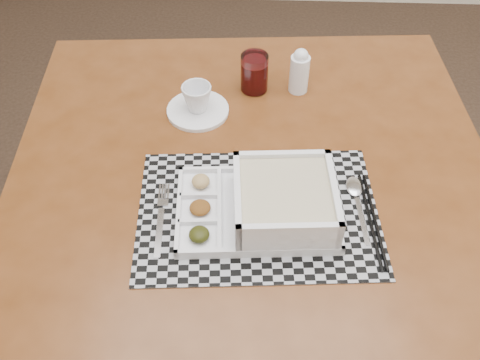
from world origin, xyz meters
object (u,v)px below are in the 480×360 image
Objects in this scene: dining_table at (252,199)px; juice_glass at (254,74)px; serving_tray at (276,204)px; creamer_bottle at (299,71)px; cup at (197,98)px.

juice_glass reaches higher than dining_table.
dining_table is 3.37× the size of serving_tray.
creamer_bottle is (0.11, 0.00, 0.01)m from juice_glass.
juice_glass reaches higher than serving_tray.
juice_glass is 0.83× the size of creamer_bottle.
cup is (-0.19, 0.31, 0.01)m from serving_tray.
creamer_bottle reaches higher than dining_table.
dining_table is at bearing -41.29° from cup.
serving_tray is at bearing -97.95° from creamer_bottle.
cup is 0.16m from juice_glass.
serving_tray reaches higher than dining_table.
serving_tray is 4.69× the size of cup.
dining_table is at bearing -89.10° from juice_glass.
serving_tray is (0.05, -0.11, 0.12)m from dining_table.
cup is at bearing -158.40° from creamer_bottle.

